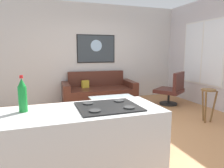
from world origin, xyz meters
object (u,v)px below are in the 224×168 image
object	(u,v)px
armchair	(172,89)
bar_stool	(208,98)
wall_painting	(96,49)
coffee_table	(113,99)
couch	(99,93)
soda_bottle	(23,95)

from	to	relation	value
armchair	bar_stool	distance (m)	1.41
wall_painting	bar_stool	bearing A→B (deg)	-58.69
coffee_table	bar_stool	size ratio (longest dim) A/B	1.46
armchair	wall_painting	size ratio (longest dim) A/B	0.82
couch	coffee_table	world-z (taller)	couch
couch	soda_bottle	world-z (taller)	soda_bottle
coffee_table	soda_bottle	size ratio (longest dim) A/B	3.00
armchair	wall_painting	bearing A→B (deg)	144.01
coffee_table	wall_painting	distance (m)	1.95
couch	wall_painting	xyz separation A→B (m)	(0.07, 0.47, 1.23)
couch	bar_stool	bearing A→B (deg)	-52.46
couch	armchair	xyz separation A→B (m)	(1.83, -0.81, 0.14)
couch	armchair	world-z (taller)	armchair
couch	armchair	distance (m)	2.00
couch	coffee_table	bearing A→B (deg)	-88.60
couch	coffee_table	distance (m)	1.11
wall_painting	soda_bottle	bearing A→B (deg)	-113.88
bar_stool	wall_painting	bearing A→B (deg)	121.31
soda_bottle	coffee_table	bearing A→B (deg)	53.88
armchair	wall_painting	world-z (taller)	wall_painting
armchair	bar_stool	size ratio (longest dim) A/B	1.34
coffee_table	wall_painting	bearing A→B (deg)	88.58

